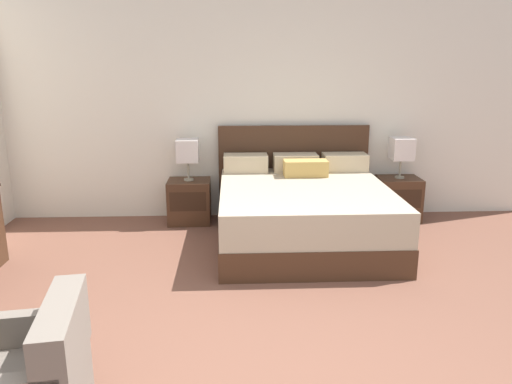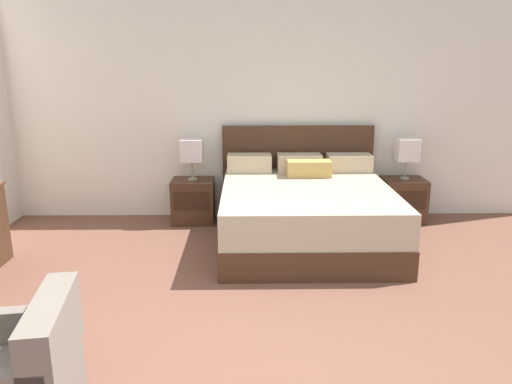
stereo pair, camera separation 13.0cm
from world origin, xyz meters
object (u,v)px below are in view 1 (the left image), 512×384
(bed, at_px, (303,211))
(table_lamp_left, at_px, (188,151))
(nightstand_left, at_px, (189,201))
(table_lamp_right, at_px, (402,149))
(nightstand_right, at_px, (398,199))

(bed, relative_size, table_lamp_left, 4.07)
(nightstand_left, relative_size, table_lamp_right, 1.06)
(bed, bearing_deg, nightstand_right, 29.31)
(nightstand_left, relative_size, nightstand_right, 1.00)
(bed, bearing_deg, table_lamp_right, 29.36)
(table_lamp_left, distance_m, table_lamp_right, 2.51)
(nightstand_left, height_order, nightstand_right, same)
(bed, bearing_deg, nightstand_left, 150.72)
(bed, distance_m, nightstand_left, 1.44)
(bed, xyz_separation_m, nightstand_left, (-1.26, 0.70, -0.08))
(nightstand_left, bearing_deg, table_lamp_left, 90.00)
(nightstand_right, height_order, table_lamp_right, table_lamp_right)
(nightstand_left, xyz_separation_m, nightstand_right, (2.51, 0.00, 0.00))
(bed, height_order, table_lamp_right, bed)
(nightstand_right, relative_size, table_lamp_right, 1.06)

